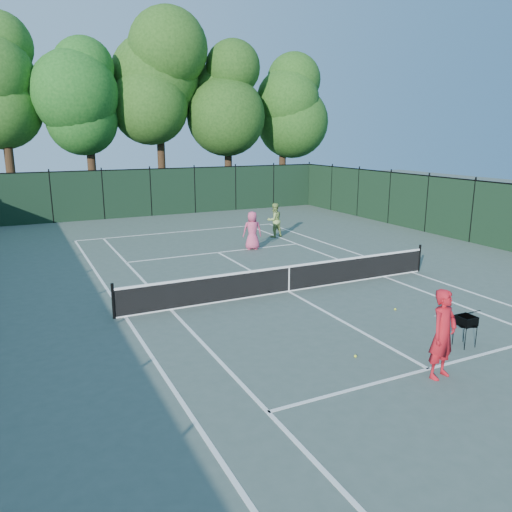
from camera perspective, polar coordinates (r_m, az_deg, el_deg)
name	(u,v)px	position (r m, az deg, el deg)	size (l,w,h in m)	color
ground	(289,291)	(16.98, 3.75, -4.07)	(90.00, 90.00, 0.00)	#47564D
sideline_doubles_left	(125,317)	(15.15, -14.70, -6.72)	(0.10, 23.77, 0.01)	white
sideline_doubles_right	(412,272)	(20.18, 17.40, -1.78)	(0.10, 23.77, 0.01)	white
sideline_singles_left	(171,310)	(15.45, -9.70, -6.06)	(0.10, 23.77, 0.01)	white
sideline_singles_right	(384,277)	(19.28, 14.43, -2.29)	(0.10, 23.77, 0.01)	white
baseline_far	(181,232)	(27.61, -8.60, 2.76)	(10.97, 0.10, 0.01)	white
service_line_near	(429,369)	(12.25, 19.12, -12.09)	(8.23, 0.10, 0.01)	white
service_line_far	(218,252)	(22.55, -4.35, 0.41)	(8.23, 0.10, 0.01)	white
center_service_line	(289,291)	(16.98, 3.75, -4.06)	(0.10, 12.80, 0.01)	white
tennis_net	(289,278)	(16.84, 3.77, -2.52)	(11.69, 0.09, 1.06)	black
fence_far	(151,193)	(33.21, -11.94, 7.07)	(24.00, 0.05, 3.00)	black
tree_1	(0,76)	(36.17, -27.25, 17.86)	(6.80, 6.80, 13.98)	black
tree_2	(86,95)	(36.25, -18.83, 17.06)	(6.00, 6.00, 12.40)	black
tree_3	(158,79)	(37.87, -11.15, 19.28)	(7.00, 7.00, 14.45)	black
tree_4	(227,93)	(38.78, -3.29, 18.09)	(6.20, 6.20, 12.97)	black
tree_5	(283,102)	(41.39, 3.12, 17.21)	(5.80, 5.80, 12.23)	black
coach	(443,334)	(11.59, 20.60, -8.35)	(0.93, 0.79, 2.00)	red
player_pink	(252,230)	(22.95, -0.42, 2.94)	(0.99, 0.79, 1.77)	#C7466B
player_green	(274,220)	(25.79, 2.11, 4.12)	(0.92, 0.75, 1.76)	#8AA954
ball_hopper	(466,321)	(13.55, 22.88, -6.85)	(0.55, 0.55, 0.80)	black
loose_ball_near_cart	(355,356)	(12.37, 11.29, -11.15)	(0.07, 0.07, 0.07)	#CDE32E
loose_ball_midcourt	(395,309)	(15.75, 15.62, -5.87)	(0.07, 0.07, 0.07)	#C5D52B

